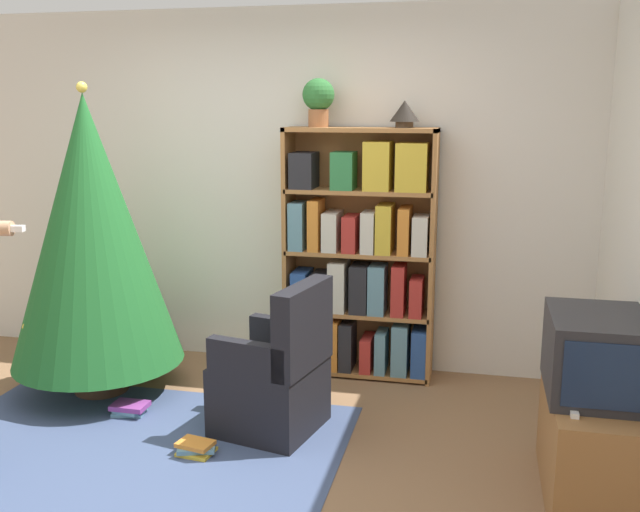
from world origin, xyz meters
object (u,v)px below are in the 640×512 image
at_px(christmas_tree, 91,232).
at_px(potted_plant, 318,99).
at_px(television, 597,355).
at_px(bookshelf, 359,262).
at_px(table_lamp, 405,112).
at_px(armchair, 275,379).

relative_size(christmas_tree, potted_plant, 6.27).
relative_size(television, christmas_tree, 0.29).
bearing_deg(bookshelf, christmas_tree, -157.27).
height_order(television, christmas_tree, christmas_tree).
height_order(christmas_tree, table_lamp, christmas_tree).
relative_size(television, table_lamp, 2.95).
relative_size(bookshelf, christmas_tree, 0.86).
relative_size(television, potted_plant, 1.79).
bearing_deg(bookshelf, television, -44.99).
bearing_deg(bookshelf, potted_plant, 177.90).
xyz_separation_m(armchair, table_lamp, (0.62, 1.02, 1.55)).
bearing_deg(television, table_lamp, 128.00).
distance_m(television, christmas_tree, 3.15).
bearing_deg(christmas_tree, bookshelf, 22.73).
height_order(christmas_tree, potted_plant, potted_plant).
height_order(bookshelf, table_lamp, table_lamp).
relative_size(bookshelf, television, 3.00).
height_order(bookshelf, potted_plant, potted_plant).
height_order(bookshelf, armchair, bookshelf).
relative_size(bookshelf, table_lamp, 8.85).
xyz_separation_m(television, table_lamp, (-1.10, 1.41, 1.12)).
bearing_deg(potted_plant, armchair, -91.75).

